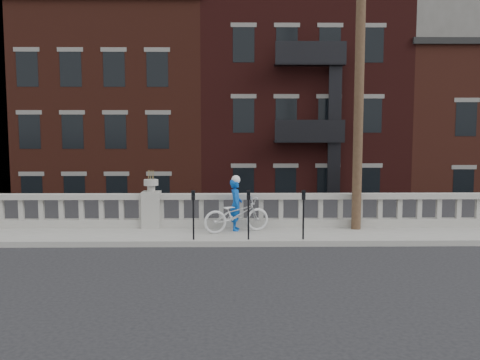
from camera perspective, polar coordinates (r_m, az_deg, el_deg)
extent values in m
plane|color=black|center=(12.89, -12.01, -8.95)|extent=(120.00, 120.00, 0.00)
cube|color=gray|center=(15.74, -9.90, -5.91)|extent=(32.00, 2.20, 0.15)
cube|color=gray|center=(16.63, -9.39, -4.56)|extent=(28.00, 0.34, 0.25)
cube|color=gray|center=(16.50, -9.44, -1.74)|extent=(28.00, 0.34, 0.16)
cube|color=gray|center=(16.56, -9.42, -3.12)|extent=(0.55, 0.55, 1.10)
cylinder|color=gray|center=(16.47, -9.46, -0.88)|extent=(0.24, 0.24, 0.20)
cylinder|color=gray|center=(16.45, -9.47, -0.26)|extent=(0.44, 0.44, 0.18)
cube|color=#605E59|center=(17.65, -9.07, -13.01)|extent=(36.00, 0.50, 5.15)
cube|color=black|center=(39.18, -4.44, -6.66)|extent=(80.00, 44.00, 0.50)
cube|color=#595651|center=(22.06, -12.71, -10.76)|extent=(16.00, 7.00, 4.00)
cube|color=#595651|center=(49.21, 22.71, 6.31)|extent=(14.00, 14.00, 18.00)
cube|color=#441C13|center=(32.84, -12.21, 3.56)|extent=(10.00, 14.00, 14.00)
cube|color=black|center=(33.33, -12.49, 15.93)|extent=(10.30, 14.30, 0.30)
cube|color=#35100E|center=(32.36, 5.46, 4.96)|extent=(10.00, 14.00, 15.50)
cube|color=#4D2117|center=(34.97, 21.95, 1.76)|extent=(10.00, 14.00, 12.00)
cube|color=black|center=(35.11, 22.35, 11.82)|extent=(10.30, 14.30, 0.30)
cylinder|color=#422D1E|center=(16.35, 12.65, 12.35)|extent=(0.28, 0.28, 10.00)
cylinder|color=black|center=(14.63, -4.99, -4.25)|extent=(0.05, 0.05, 1.10)
cube|color=black|center=(14.53, -5.01, -1.61)|extent=(0.10, 0.08, 0.26)
cube|color=black|center=(14.48, -5.03, -1.47)|extent=(0.06, 0.01, 0.08)
cylinder|color=black|center=(14.60, 0.91, -4.25)|extent=(0.05, 0.05, 1.10)
cube|color=black|center=(14.50, 0.91, -1.60)|extent=(0.10, 0.08, 0.26)
cube|color=black|center=(14.45, 0.92, -1.47)|extent=(0.06, 0.01, 0.08)
cylinder|color=black|center=(14.72, 6.77, -4.21)|extent=(0.05, 0.05, 1.10)
cube|color=black|center=(14.62, 6.80, -1.58)|extent=(0.10, 0.08, 0.26)
cube|color=black|center=(14.57, 6.83, -1.45)|extent=(0.06, 0.01, 0.08)
imported|color=silver|center=(15.63, -0.39, -3.69)|extent=(2.10, 1.30, 1.04)
imported|color=#0B47AB|center=(15.83, -0.44, -2.65)|extent=(0.39, 0.58, 1.54)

